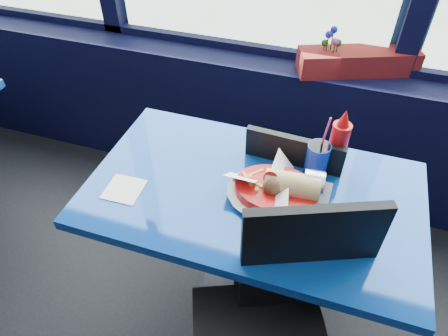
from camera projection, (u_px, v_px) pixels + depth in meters
The scene contains 10 objects.
window_sill at pixel (240, 118), 2.35m from camera, with size 5.00×0.26×0.80m, color black.
near_table at pixel (251, 222), 1.57m from camera, with size 1.20×0.70×0.75m.
chair_near_front at pixel (279, 315), 1.29m from camera, with size 0.58×0.58×0.98m.
chair_near_back at pixel (289, 187), 1.80m from camera, with size 0.42×0.42×0.88m.
planter_box at pixel (358, 61), 1.92m from camera, with size 0.57×0.14×0.11m, color maroon.
flower_vase at pixel (328, 60), 1.90m from camera, with size 0.12×0.12×0.23m.
food_basket at pixel (278, 190), 1.39m from camera, with size 0.38×0.38×0.11m.
ketchup_bottle at pixel (338, 143), 1.46m from camera, with size 0.07×0.07×0.26m.
soda_cup at pixel (317, 159), 1.46m from camera, with size 0.08×0.08×0.28m.
napkin at pixel (124, 189), 1.44m from camera, with size 0.13×0.13×0.00m, color white.
Camera 1 is at (0.51, 1.02, 1.79)m, focal length 32.00 mm.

